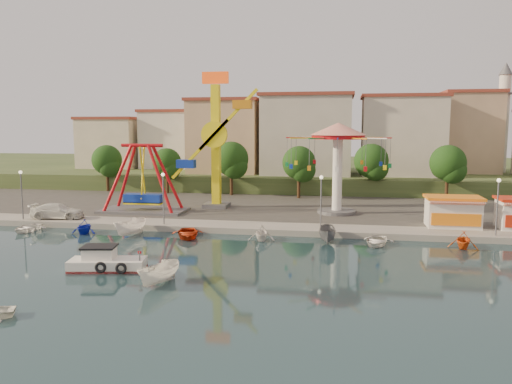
% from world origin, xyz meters
% --- Properties ---
extents(ground, '(200.00, 200.00, 0.00)m').
position_xyz_m(ground, '(0.00, 0.00, 0.00)').
color(ground, '#122933').
rests_on(ground, ground).
extents(quay_deck, '(200.00, 100.00, 0.60)m').
position_xyz_m(quay_deck, '(0.00, 62.00, 0.30)').
color(quay_deck, '#9E998E').
rests_on(quay_deck, ground).
extents(asphalt_pad, '(90.00, 28.00, 0.01)m').
position_xyz_m(asphalt_pad, '(0.00, 30.00, 0.60)').
color(asphalt_pad, '#4C4944').
rests_on(asphalt_pad, quay_deck).
extents(hill_terrace, '(200.00, 60.00, 3.00)m').
position_xyz_m(hill_terrace, '(0.00, 67.00, 1.50)').
color(hill_terrace, '#384C26').
rests_on(hill_terrace, ground).
extents(pirate_ship_ride, '(10.00, 5.00, 8.00)m').
position_xyz_m(pirate_ship_ride, '(-12.99, 19.75, 4.39)').
color(pirate_ship_ride, '#59595E').
rests_on(pirate_ship_ride, quay_deck).
extents(kamikaze_tower, '(7.30, 3.10, 16.50)m').
position_xyz_m(kamikaze_tower, '(-4.97, 24.18, 8.46)').
color(kamikaze_tower, '#59595E').
rests_on(kamikaze_tower, quay_deck).
extents(wave_swinger, '(11.60, 11.60, 10.40)m').
position_xyz_m(wave_swinger, '(9.42, 22.51, 8.20)').
color(wave_swinger, '#59595E').
rests_on(wave_swinger, quay_deck).
extents(booth_left, '(5.40, 3.78, 3.08)m').
position_xyz_m(booth_left, '(20.91, 16.49, 2.16)').
color(booth_left, white).
rests_on(booth_left, quay_deck).
extents(lamp_post_0, '(0.14, 0.14, 5.00)m').
position_xyz_m(lamp_post_0, '(-24.00, 13.00, 3.10)').
color(lamp_post_0, '#59595E').
rests_on(lamp_post_0, quay_deck).
extents(lamp_post_1, '(0.14, 0.14, 5.00)m').
position_xyz_m(lamp_post_1, '(-8.00, 13.00, 3.10)').
color(lamp_post_1, '#59595E').
rests_on(lamp_post_1, quay_deck).
extents(lamp_post_2, '(0.14, 0.14, 5.00)m').
position_xyz_m(lamp_post_2, '(8.00, 13.00, 3.10)').
color(lamp_post_2, '#59595E').
rests_on(lamp_post_2, quay_deck).
extents(lamp_post_3, '(0.14, 0.14, 5.00)m').
position_xyz_m(lamp_post_3, '(24.00, 13.00, 3.10)').
color(lamp_post_3, '#59595E').
rests_on(lamp_post_3, quay_deck).
extents(tree_0, '(4.60, 4.60, 7.19)m').
position_xyz_m(tree_0, '(-26.00, 36.98, 5.47)').
color(tree_0, '#382314').
rests_on(tree_0, quay_deck).
extents(tree_1, '(4.35, 4.35, 6.80)m').
position_xyz_m(tree_1, '(-16.00, 36.24, 5.20)').
color(tree_1, '#382314').
rests_on(tree_1, quay_deck).
extents(tree_2, '(5.02, 5.02, 7.85)m').
position_xyz_m(tree_2, '(-6.00, 35.81, 5.92)').
color(tree_2, '#382314').
rests_on(tree_2, quay_deck).
extents(tree_3, '(4.68, 4.68, 7.32)m').
position_xyz_m(tree_3, '(4.00, 34.36, 5.55)').
color(tree_3, '#382314').
rests_on(tree_3, quay_deck).
extents(tree_4, '(4.86, 4.86, 7.60)m').
position_xyz_m(tree_4, '(14.00, 37.35, 5.75)').
color(tree_4, '#382314').
rests_on(tree_4, quay_deck).
extents(tree_5, '(4.83, 4.83, 7.54)m').
position_xyz_m(tree_5, '(24.00, 35.54, 5.71)').
color(tree_5, '#382314').
rests_on(tree_5, quay_deck).
extents(building_0, '(9.26, 9.53, 11.87)m').
position_xyz_m(building_0, '(-33.37, 46.06, 8.93)').
color(building_0, beige).
rests_on(building_0, hill_terrace).
extents(building_1, '(12.33, 9.01, 8.63)m').
position_xyz_m(building_1, '(-21.33, 51.38, 7.32)').
color(building_1, silver).
rests_on(building_1, hill_terrace).
extents(building_2, '(11.95, 9.28, 11.23)m').
position_xyz_m(building_2, '(-8.19, 51.96, 8.62)').
color(building_2, tan).
rests_on(building_2, hill_terrace).
extents(building_3, '(12.59, 10.50, 9.20)m').
position_xyz_m(building_3, '(5.60, 48.80, 7.60)').
color(building_3, beige).
rests_on(building_3, hill_terrace).
extents(building_4, '(10.75, 9.23, 9.24)m').
position_xyz_m(building_4, '(19.07, 52.20, 7.62)').
color(building_4, beige).
rests_on(building_4, hill_terrace).
extents(building_5, '(12.77, 10.96, 11.21)m').
position_xyz_m(building_5, '(32.37, 50.33, 8.61)').
color(building_5, tan).
rests_on(building_5, hill_terrace).
extents(minaret, '(2.80, 2.80, 18.00)m').
position_xyz_m(minaret, '(36.00, 54.00, 12.55)').
color(minaret, silver).
rests_on(minaret, hill_terrace).
extents(cabin_motorboat, '(5.78, 3.06, 1.93)m').
position_xyz_m(cabin_motorboat, '(-7.11, -1.66, 0.52)').
color(cabin_motorboat, white).
rests_on(cabin_motorboat, ground).
extents(rowboat_a, '(3.65, 3.89, 0.66)m').
position_xyz_m(rowboat_a, '(-2.55, -2.52, 0.33)').
color(rowboat_a, white).
rests_on(rowboat_a, ground).
extents(skiff, '(2.65, 4.14, 1.50)m').
position_xyz_m(skiff, '(-1.93, -4.40, 0.75)').
color(skiff, white).
rests_on(skiff, ground).
extents(van, '(5.90, 3.11, 1.63)m').
position_xyz_m(van, '(-20.54, 14.00, 1.42)').
color(van, white).
rests_on(van, quay_deck).
extents(moored_boat_0, '(2.84, 3.84, 0.77)m').
position_xyz_m(moored_boat_0, '(-21.40, 9.80, 0.38)').
color(moored_boat_0, white).
rests_on(moored_boat_0, ground).
extents(moored_boat_1, '(2.64, 2.98, 1.45)m').
position_xyz_m(moored_boat_1, '(-15.14, 9.80, 0.73)').
color(moored_boat_1, '#1526BA').
rests_on(moored_boat_1, ground).
extents(moored_boat_2, '(2.79, 4.53, 1.64)m').
position_xyz_m(moored_boat_2, '(-10.24, 9.80, 0.82)').
color(moored_boat_2, white).
rests_on(moored_boat_2, ground).
extents(moored_boat_3, '(4.15, 4.93, 0.87)m').
position_xyz_m(moored_boat_3, '(-4.48, 9.80, 0.44)').
color(moored_boat_3, '#BC300F').
rests_on(moored_boat_3, ground).
extents(moored_boat_4, '(2.59, 2.96, 1.50)m').
position_xyz_m(moored_boat_4, '(2.71, 9.80, 0.75)').
color(moored_boat_4, white).
rests_on(moored_boat_4, ground).
extents(moored_boat_5, '(1.68, 4.12, 1.57)m').
position_xyz_m(moored_boat_5, '(8.79, 9.80, 0.79)').
color(moored_boat_5, slate).
rests_on(moored_boat_5, ground).
extents(moored_boat_6, '(3.59, 4.41, 0.80)m').
position_xyz_m(moored_boat_6, '(13.11, 9.80, 0.40)').
color(moored_boat_6, white).
rests_on(moored_boat_6, ground).
extents(moored_boat_7, '(3.13, 3.43, 1.53)m').
position_xyz_m(moored_boat_7, '(20.47, 9.80, 0.77)').
color(moored_boat_7, '#DE5213').
rests_on(moored_boat_7, ground).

